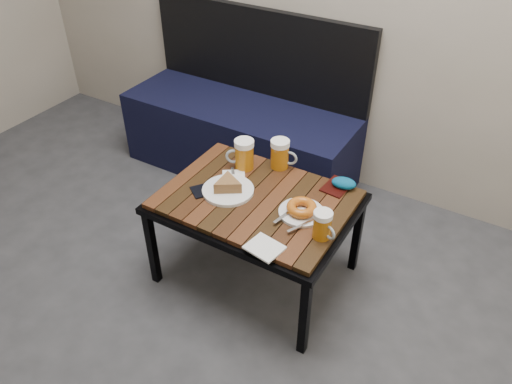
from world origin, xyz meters
The scene contains 12 objects.
bench centered at (-0.30, 1.76, 0.27)m, with size 1.40×0.50×0.95m.
cafe_table centered at (0.25, 1.02, 0.43)m, with size 0.84×0.62×0.47m.
beer_mug_left centered at (0.08, 1.19, 0.55)m, with size 0.14×0.12×0.15m.
beer_mug_centre centered at (0.22, 1.28, 0.54)m, with size 0.13×0.10×0.14m.
beer_mug_right centered at (0.60, 0.93, 0.53)m, with size 0.12×0.09×0.12m.
plate_pie centered at (0.12, 0.99, 0.50)m, with size 0.23×0.23×0.06m.
plate_bagel centered at (0.47, 1.02, 0.49)m, with size 0.20×0.24×0.05m.
napkin_left centered at (0.08, 1.09, 0.48)m, with size 0.14×0.14×0.01m.
napkin_right centered at (0.44, 0.76, 0.48)m, with size 0.15×0.13×0.01m.
passport_navy centered at (0.03, 0.95, 0.48)m, with size 0.09×0.13×0.01m, color black.
passport_burgundy centered at (0.52, 1.27, 0.48)m, with size 0.10×0.14×0.01m, color black.
knit_pouch centered at (0.55, 1.28, 0.50)m, with size 0.11×0.07×0.05m, color navy.
Camera 1 is at (1.12, -0.46, 1.80)m, focal length 35.00 mm.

